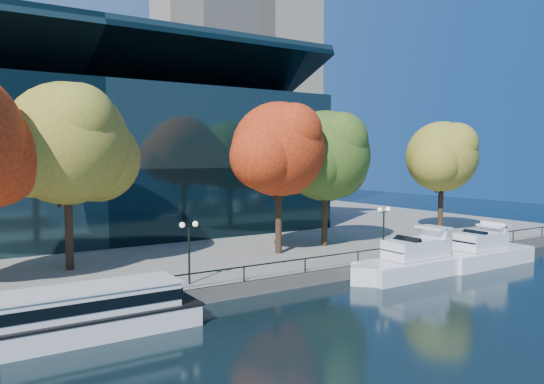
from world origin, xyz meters
TOP-DOWN VIEW (x-y plane):
  - ground at (0.00, 0.00)m, footprint 160.00×160.00m
  - promenade at (0.00, 36.38)m, footprint 90.00×67.08m
  - railing at (0.00, 3.25)m, footprint 88.20×0.08m
  - convention_building at (-4.00, 31.79)m, footprint 50.00×24.57m
  - office_tower at (28.00, 55.00)m, footprint 22.50×22.50m
  - tour_boat at (-12.49, 1.00)m, footprint 16.01×3.57m
  - cruiser_near at (14.06, 1.11)m, footprint 12.69×3.27m
  - cruiser_far at (21.43, 0.71)m, footprint 11.00×3.05m
  - tree_2 at (-8.62, 13.09)m, footprint 10.92×8.96m
  - tree_3 at (7.56, 10.15)m, footprint 9.83×8.06m
  - tree_4 at (13.17, 10.98)m, footprint 10.18×8.35m
  - tree_5 at (29.03, 10.97)m, footprint 9.39×7.70m
  - lamp_1 at (-3.32, 4.50)m, footprint 1.26×0.36m
  - lamp_2 at (13.91, 4.50)m, footprint 1.26×0.36m

SIDE VIEW (x-z plane):
  - ground at x=0.00m, z-range 0.00..0.00m
  - promenade at x=0.00m, z-range 0.00..1.00m
  - cruiser_far at x=21.43m, z-range -0.66..2.94m
  - cruiser_near at x=14.06m, z-range -0.70..2.98m
  - tour_boat at x=-12.49m, z-range -0.23..2.81m
  - railing at x=0.00m, z-range 1.44..2.43m
  - lamp_1 at x=-3.32m, z-range 1.97..6.00m
  - lamp_2 at x=13.91m, z-range 1.97..6.00m
  - convention_building at x=-4.00m, z-range -2.21..19.22m
  - tree_5 at x=29.03m, z-range 3.00..14.85m
  - tree_4 at x=13.17m, z-range 2.89..15.15m
  - tree_3 at x=7.56m, z-range 3.24..15.92m
  - tree_2 at x=-8.62m, z-range 3.16..16.60m
  - office_tower at x=28.00m, z-range 0.07..65.97m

